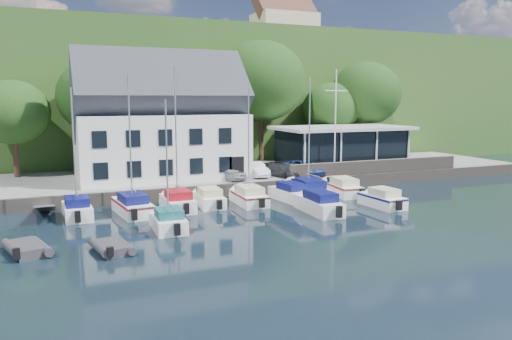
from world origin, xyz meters
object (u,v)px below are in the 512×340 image
object	(u,v)px
boat_r1_3	(209,197)
boat_r2_4	(382,197)
boat_r1_1	(130,148)
dinghy_1	(112,246)
car_white	(255,169)
boat_r2_3	(319,202)
car_dgrey	(282,170)
boat_r1_5	(290,191)
boat_r1_6	(309,138)
dinghy_0	(27,247)
car_silver	(229,172)
flagpole	(335,122)
boat_r1_7	(342,186)
boat_r1_0	(74,151)
boat_r1_4	(249,147)
boat_r1_2	(176,147)
club_pavilion	(341,147)
harbor_building	(161,128)
car_blue	(304,167)
boat_r2_1	(167,161)

from	to	relation	value
boat_r1_3	boat_r2_4	xyz separation A→B (m)	(11.59, -5.14, 0.01)
boat_r1_1	dinghy_1	distance (m)	9.51
car_white	boat_r2_3	size ratio (longest dim) A/B	0.61
car_dgrey	boat_r1_5	distance (m)	5.61
boat_r1_6	dinghy_0	world-z (taller)	boat_r1_6
car_silver	boat_r1_1	xyz separation A→B (m)	(-8.98, -5.61, 2.94)
car_silver	flagpole	distance (m)	10.74
boat_r1_7	boat_r1_5	bearing A→B (deg)	-169.57
boat_r1_0	boat_r2_3	bearing A→B (deg)	-19.29
boat_r1_4	dinghy_1	world-z (taller)	boat_r1_4
boat_r1_1	boat_r1_2	xyz separation A→B (m)	(3.16, 0.12, -0.07)
boat_r1_0	boat_r1_2	bearing A→B (deg)	-3.70
car_white	boat_r1_2	xyz separation A→B (m)	(-8.56, -6.18, 2.86)
car_silver	dinghy_0	bearing A→B (deg)	-157.58
club_pavilion	boat_r1_7	xyz separation A→B (m)	(-4.94, -8.07, -2.32)
car_white	boat_r1_6	world-z (taller)	boat_r1_6
harbor_building	car_blue	size ratio (longest dim) A/B	3.51
car_silver	boat_r2_1	xyz separation A→B (m)	(-7.66, -10.72, 2.59)
car_dgrey	dinghy_0	size ratio (longest dim) A/B	1.23
club_pavilion	dinghy_1	size ratio (longest dim) A/B	4.57
boat_r1_6	car_white	bearing A→B (deg)	117.22
dinghy_1	car_dgrey	bearing A→B (deg)	30.00
car_white	boat_r1_7	xyz separation A→B (m)	(5.32, -5.84, -0.92)
boat_r1_5	boat_r2_1	bearing A→B (deg)	-160.21
boat_r1_0	car_white	bearing A→B (deg)	19.30
harbor_building	dinghy_1	bearing A→B (deg)	-110.15
boat_r1_3	boat_r1_5	world-z (taller)	boat_r1_5
club_pavilion	boat_r1_4	distance (m)	15.89
car_blue	car_dgrey	bearing A→B (deg)	172.15
club_pavilion	car_white	distance (m)	10.60
car_dgrey	boat_r1_0	bearing A→B (deg)	179.33
car_white	car_blue	world-z (taller)	car_blue
boat_r1_2	dinghy_1	distance (m)	10.81
boat_r2_4	car_white	bearing A→B (deg)	113.90
car_white	car_blue	bearing A→B (deg)	-7.13
car_white	car_blue	xyz separation A→B (m)	(4.57, -0.66, 0.05)
club_pavilion	boat_r1_6	xyz separation A→B (m)	(-8.15, -8.17, 1.71)
boat_r2_1	dinghy_0	distance (m)	8.78
boat_r1_7	boat_r2_1	world-z (taller)	boat_r2_1
boat_r1_6	boat_r2_4	distance (m)	7.26
flagpole	boat_r1_0	xyz separation A→B (m)	(-22.44, -4.44, -1.23)
boat_r1_1	boat_r1_7	world-z (taller)	boat_r1_1
car_dgrey	boat_r2_4	bearing A→B (deg)	-88.45
boat_r1_1	boat_r1_3	size ratio (longest dim) A/B	1.68
boat_r1_7	boat_r2_3	bearing A→B (deg)	-129.05
harbor_building	dinghy_0	world-z (taller)	harbor_building
boat_r1_0	boat_r2_3	size ratio (longest dim) A/B	1.38
car_white	boat_r1_7	world-z (taller)	car_white
club_pavilion	dinghy_0	world-z (taller)	club_pavilion
boat_r1_1	boat_r1_2	world-z (taller)	boat_r1_1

